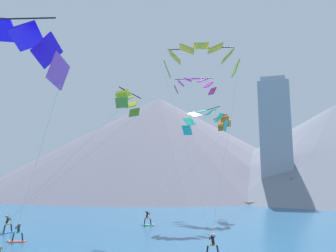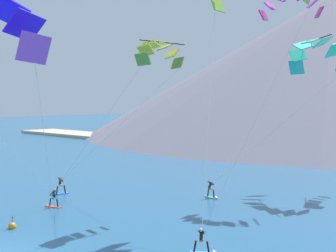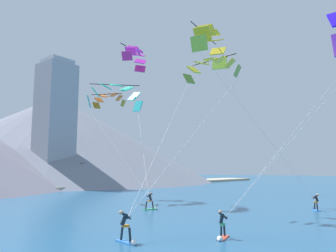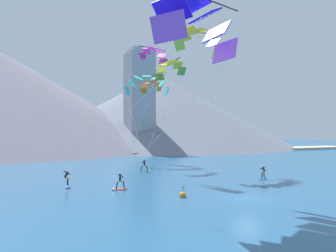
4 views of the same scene
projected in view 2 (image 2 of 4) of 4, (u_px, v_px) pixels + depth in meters
The scene contains 13 objects.
ground_plane at pixel (4, 252), 28.55m from camera, with size 400.00×400.00×0.00m, color #23567F.
kitesurfer_near_lead at pixel (205, 246), 28.11m from camera, with size 1.70×1.22×1.69m.
kitesurfer_near_trail at pixel (52, 202), 40.35m from camera, with size 1.78×0.87×1.66m.
kitesurfer_mid_center at pixel (212, 192), 43.91m from camera, with size 1.79×0.75×1.76m.
kitesurfer_far_left at pixel (59, 188), 45.64m from camera, with size 0.79×1.78×1.80m.
parafoil_kite_mid_center at pixel (314, 52), 47.77m from camera, with size 8.58×13.25×14.21m.
parafoil_kite_far_left at pixel (159, 53), 38.04m from camera, with size 12.87×5.46×12.60m.
parafoil_kite_distant_low_drift at pixel (291, 4), 44.80m from camera, with size 5.81×3.75×2.40m.
race_marker_buoy at pixel (12, 226), 33.65m from camera, with size 0.56×0.56×1.02m.
shore_building_quay_east at pixel (290, 137), 82.10m from camera, with size 10.15×6.99×5.17m.
shore_building_quay_west at pixel (241, 132), 86.39m from camera, with size 6.95×4.59×6.44m.
shore_building_old_town at pixel (185, 129), 97.59m from camera, with size 8.42×7.19×6.20m.
mountain_peak_central_summit at pixel (333, 65), 120.36m from camera, with size 126.54×126.54×36.27m.
Camera 2 is at (26.52, -13.59, 9.33)m, focal length 50.00 mm.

